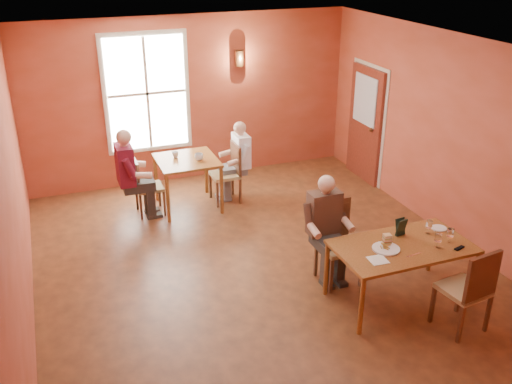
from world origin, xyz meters
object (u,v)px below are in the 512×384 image
object	(u,v)px
chair_diner_main	(340,244)
chair_diner_white	(225,173)
diner_main	(341,236)
second_table	(188,183)
diner_white	(226,165)
diner_maroon	(146,172)
chair_diner_maroon	(149,186)
chair_empty	(464,287)
main_table	(400,273)

from	to	relation	value
chair_diner_main	chair_diner_white	bearing A→B (deg)	-78.13
diner_main	second_table	bearing A→B (deg)	-66.86
diner_main	diner_white	size ratio (longest dim) A/B	1.05
diner_maroon	chair_diner_main	bearing A→B (deg)	33.57
chair_diner_maroon	diner_maroon	bearing A→B (deg)	-90.00
diner_white	chair_empty	bearing A→B (deg)	-161.48
chair_diner_white	chair_diner_maroon	bearing A→B (deg)	90.00
diner_maroon	main_table	bearing A→B (deg)	34.33
second_table	diner_white	distance (m)	0.72
diner_main	diner_white	xyz separation A→B (m)	(-0.59, 2.96, -0.03)
second_table	chair_diner_maroon	xyz separation A→B (m)	(-0.65, 0.00, 0.05)
chair_diner_maroon	main_table	bearing A→B (deg)	34.00
diner_white	diner_maroon	distance (m)	1.36
chair_empty	chair_diner_maroon	distance (m)	5.12
diner_white	chair_diner_white	bearing A→B (deg)	90.00
chair_diner_main	chair_diner_maroon	distance (m)	3.50
chair_diner_main	chair_diner_white	xyz separation A→B (m)	(-0.62, 2.93, -0.04)
diner_main	second_table	xyz separation A→B (m)	(-1.27, 2.96, -0.26)
main_table	chair_diner_main	world-z (taller)	chair_diner_main
chair_empty	chair_diner_maroon	world-z (taller)	chair_empty
chair_empty	chair_diner_white	size ratio (longest dim) A/B	1.07
diner_white	chair_diner_maroon	distance (m)	1.34
diner_main	chair_diner_white	size ratio (longest dim) A/B	1.36
chair_diner_maroon	diner_maroon	world-z (taller)	diner_maroon
chair_diner_main	diner_white	distance (m)	2.99
diner_white	second_table	bearing A→B (deg)	90.00
second_table	diner_white	bearing A→B (deg)	0.00
diner_main	diner_maroon	world-z (taller)	diner_maroon
chair_diner_main	second_table	world-z (taller)	chair_diner_main
chair_empty	diner_white	size ratio (longest dim) A/B	0.82
chair_diner_main	diner_maroon	bearing A→B (deg)	-56.43
chair_diner_maroon	chair_empty	bearing A→B (deg)	32.77
chair_diner_main	chair_empty	world-z (taller)	chair_diner_main
diner_maroon	chair_empty	bearing A→B (deg)	33.05
main_table	chair_empty	xyz separation A→B (m)	(0.36, -0.73, 0.15)
main_table	diner_main	xyz separation A→B (m)	(-0.50, 0.62, 0.30)
chair_diner_main	diner_main	bearing A→B (deg)	90.00
chair_diner_main	diner_main	xyz separation A→B (m)	(0.00, -0.03, 0.14)
chair_empty	diner_maroon	distance (m)	5.14
diner_main	chair_empty	size ratio (longest dim) A/B	1.27
chair_empty	chair_diner_maroon	xyz separation A→B (m)	(-2.77, 4.31, -0.06)
main_table	chair_diner_main	size ratio (longest dim) A/B	1.51
chair_empty	diner_white	distance (m)	4.55
diner_maroon	diner_white	bearing A→B (deg)	90.00
diner_white	main_table	bearing A→B (deg)	-163.13
diner_white	diner_main	bearing A→B (deg)	-168.80
chair_empty	diner_maroon	size ratio (longest dim) A/B	0.74
diner_main	diner_white	world-z (taller)	diner_main
chair_diner_main	diner_maroon	xyz separation A→B (m)	(-1.95, 2.93, 0.18)
chair_empty	chair_diner_white	xyz separation A→B (m)	(-1.47, 4.31, -0.03)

